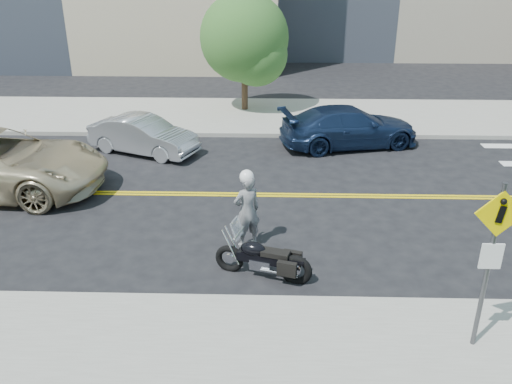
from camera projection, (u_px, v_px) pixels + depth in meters
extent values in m
plane|color=black|center=(245.00, 195.00, 15.18)|extent=(120.00, 120.00, 0.00)
cube|color=#9E9B91|center=(254.00, 116.00, 21.98)|extent=(60.00, 5.00, 0.15)
cylinder|color=#4C4C51|center=(488.00, 269.00, 8.66)|extent=(0.08, 0.08, 3.00)
cube|color=#F9D800|center=(500.00, 214.00, 8.22)|extent=(0.78, 0.03, 0.78)
cube|color=white|center=(491.00, 256.00, 8.53)|extent=(0.35, 0.03, 0.45)
imported|color=#AAAAAF|center=(247.00, 211.00, 12.26)|extent=(0.77, 0.68, 1.77)
sphere|color=white|center=(247.00, 177.00, 11.91)|extent=(0.32, 0.32, 0.32)
imported|color=#A8ABB0|center=(143.00, 135.00, 18.03)|extent=(3.94, 2.65, 1.23)
imported|color=#182A4A|center=(349.00, 127.00, 18.63)|extent=(5.09, 3.01, 1.38)
cylinder|color=#382619|center=(244.00, 65.00, 21.90)|extent=(0.26, 0.26, 3.93)
sphere|color=#2B5C1D|center=(244.00, 37.00, 21.44)|extent=(3.53, 3.53, 3.53)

